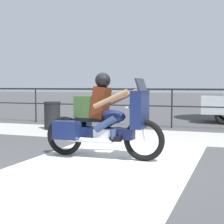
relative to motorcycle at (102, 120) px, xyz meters
name	(u,v)px	position (x,y,z in m)	size (l,w,h in m)	color
ground_plane	(116,163)	(0.37, -0.28, -0.72)	(120.00, 120.00, 0.00)	#424244
sidewalk_band	(158,136)	(0.37, 3.12, -0.71)	(44.00, 2.40, 0.01)	#A8A59E
crosswalk_band	(106,164)	(0.26, -0.48, -0.71)	(2.95, 6.00, 0.01)	silver
fence_railing	(172,97)	(0.37, 5.05, 0.29)	(36.00, 0.05, 1.28)	black
motorcycle	(102,120)	(0.00, 0.00, 0.00)	(2.37, 0.76, 1.61)	black
trash_bin	(52,116)	(-3.03, 3.35, -0.28)	(0.52, 0.52, 0.87)	black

